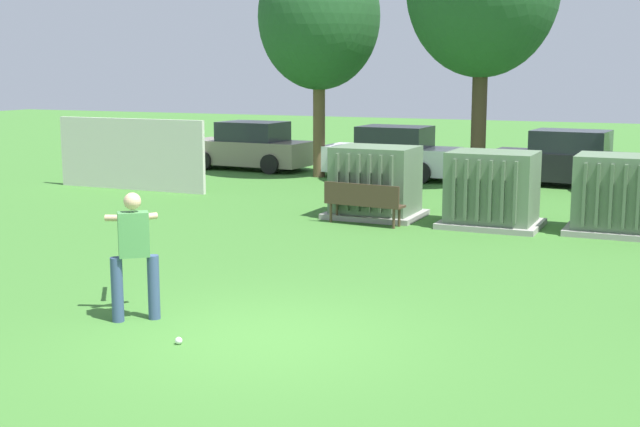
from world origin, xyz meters
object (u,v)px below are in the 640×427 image
Objects in this scene: park_bench at (363,201)px; sports_ball at (179,341)px; batter at (134,249)px; parked_car_leftmost at (250,147)px; parked_car_left_of_center at (391,154)px; transformer_mid_west at (492,190)px; transformer_west at (376,183)px; parked_car_right_of_center at (566,160)px; transformer_mid_east at (621,196)px.

park_bench is 20.35× the size of sports_ball.
batter is 0.41× the size of parked_car_leftmost.
sports_ball is 16.87m from parked_car_left_of_center.
batter reaches higher than transformer_mid_west.
parked_car_right_of_center is at bearing 66.21° from transformer_west.
transformer_mid_east and parked_car_right_of_center have the same top height.
transformer_mid_east is at bearing 6.69° from transformer_mid_west.
transformer_mid_west is 9.28m from batter.
sports_ball is 0.02× the size of parked_car_right_of_center.
transformer_mid_east is at bearing -42.66° from parked_car_left_of_center.
transformer_west is 5.30m from transformer_mid_east.
parked_car_left_of_center is (-7.34, 6.76, -0.04)m from transformer_mid_east.
batter is 0.41× the size of parked_car_left_of_center.
parked_car_left_of_center reaches higher than sports_ball.
transformer_mid_east is 10.75m from sports_ball.
transformer_mid_west is 7.42m from parked_car_right_of_center.
parked_car_left_of_center is (-2.04, 6.94, -0.04)m from transformer_west.
parked_car_right_of_center is (0.50, 7.41, -0.04)m from transformer_mid_west.
parked_car_right_of_center is (3.10, 8.36, 0.22)m from park_bench.
park_bench is 0.43× the size of parked_car_left_of_center.
park_bench is 8.92m from parked_car_right_of_center.
transformer_mid_west is 12.29m from parked_car_leftmost.
batter is at bearing -120.78° from transformer_mid_east.
parked_car_right_of_center is (3.21, 7.28, -0.04)m from transformer_west.
transformer_west is at bearing -178.08° from transformer_mid_east.
transformer_mid_east is 7.40m from parked_car_right_of_center.
parked_car_leftmost is 5.14m from parked_car_left_of_center.
transformer_mid_east is 0.49× the size of parked_car_right_of_center.
parked_car_right_of_center is (5.25, 0.34, 0.00)m from parked_car_left_of_center.
batter is (-5.44, -9.13, 0.19)m from transformer_mid_east.
parked_car_leftmost is (-7.28, 8.27, 0.22)m from park_bench.
transformer_west is at bearing 96.00° from park_bench.
sports_ball is at bearing -31.24° from batter.
batter reaches higher than transformer_west.
transformer_mid_west is (2.71, -0.13, 0.00)m from transformer_west.
parked_car_right_of_center reaches higher than park_bench.
transformer_mid_west and parked_car_left_of_center have the same top height.
sports_ball is (0.87, -8.56, -0.49)m from park_bench.
transformer_mid_east is 10.63m from batter.
park_bench is at bearing -166.40° from transformer_mid_east.
batter reaches higher than sports_ball.
batter is 19.33× the size of sports_ball.
parked_car_left_of_center is at bearing 105.01° from park_bench.
transformer_mid_east is at bearing 66.28° from sports_ball.
transformer_west is 7.23m from parked_car_left_of_center.
transformer_mid_west is 2.78m from park_bench.
batter is (-2.85, -8.83, 0.19)m from transformer_mid_west.
park_bench is at bearing -110.33° from parked_car_right_of_center.
transformer_mid_west is 0.49× the size of parked_car_left_of_center.
transformer_mid_east is at bearing 13.60° from park_bench.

